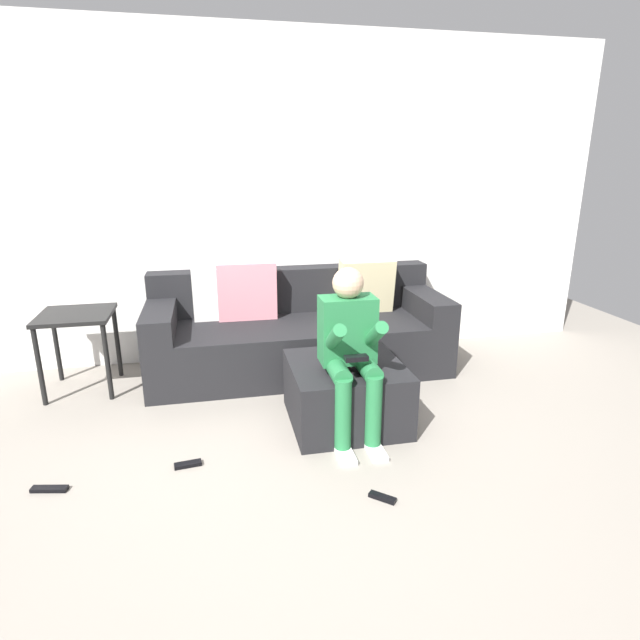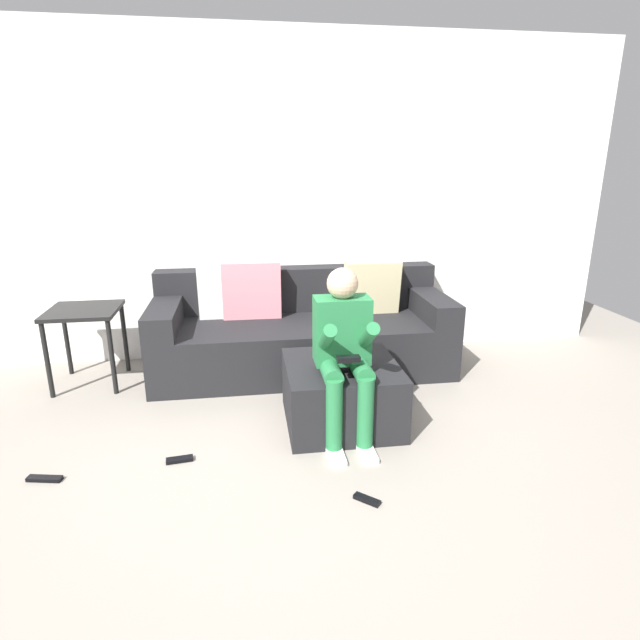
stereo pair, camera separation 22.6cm
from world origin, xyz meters
name	(u,v)px [view 2 (the right image)]	position (x,y,z in m)	size (l,w,h in m)	color
ground_plane	(293,495)	(0.00, 0.00, 0.00)	(8.10, 8.10, 0.00)	gray
wall_back	(265,201)	(0.00, 2.21, 1.36)	(6.23, 0.10, 2.72)	white
couch_sectional	(301,331)	(0.25, 1.77, 0.32)	(2.42, 0.90, 0.91)	black
ottoman	(342,393)	(0.40, 0.76, 0.21)	(0.74, 0.73, 0.42)	black
person_seated	(344,345)	(0.38, 0.59, 0.61)	(0.35, 0.55, 1.08)	#26723F
side_table	(85,321)	(-1.43, 1.68, 0.51)	(0.51, 0.51, 0.61)	black
remote_near_ottoman	(367,500)	(0.38, -0.11, 0.01)	(0.15, 0.04, 0.02)	black
remote_by_storage_bin	(180,460)	(-0.63, 0.42, 0.01)	(0.15, 0.05, 0.02)	black
remote_under_side_table	(45,479)	(-1.35, 0.33, 0.01)	(0.19, 0.05, 0.02)	black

